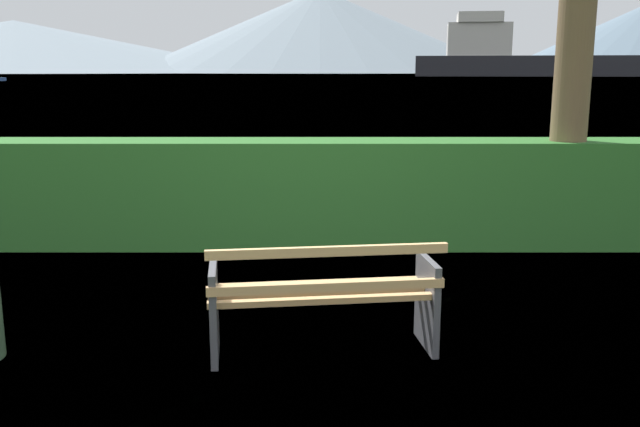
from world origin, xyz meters
name	(u,v)px	position (x,y,z in m)	size (l,w,h in m)	color
ground_plane	(321,350)	(0.00, 0.00, 0.00)	(1400.00, 1400.00, 0.00)	#567A38
water_surface	(318,75)	(0.00, 306.70, 0.00)	(620.00, 620.00, 0.00)	slate
park_bench	(322,298)	(0.01, -0.06, 0.42)	(1.70, 0.77, 0.87)	tan
hedge_row	(320,193)	(0.00, 3.17, 0.62)	(9.96, 0.77, 1.23)	#2D6B28
cargo_ship_large	(561,59)	(79.87, 226.85, 5.74)	(114.59, 30.76, 20.52)	#232328
sailboat_mid	(595,74)	(101.82, 253.03, 0.47)	(7.09, 4.60, 1.32)	#335693
distant_hills	(247,39)	(-58.11, 571.72, 26.57)	(857.22, 428.45, 64.92)	gray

